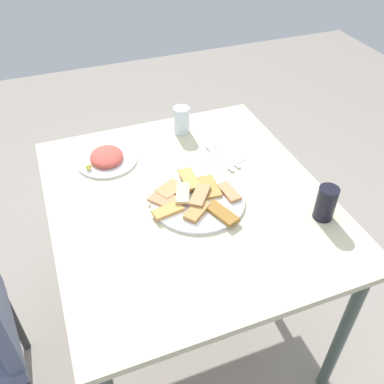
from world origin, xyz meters
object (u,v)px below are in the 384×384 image
Objects in this scene: drinking_glass at (182,120)px; fork at (227,156)px; soda_can at (326,203)px; paper_napkin at (223,158)px; salad_plate_greens at (107,158)px; spoon at (219,158)px; dining_table at (188,214)px; pide_platter at (197,199)px.

drinking_glass is 0.27m from fork.
drinking_glass is at bearing 15.90° from fork.
paper_napkin is (0.42, 0.17, -0.06)m from soda_can.
spoon is (-0.14, -0.42, -0.01)m from salad_plate_greens.
paper_napkin is at bearing -159.85° from drinking_glass.
dining_table is 0.10m from pide_platter.
pide_platter reaches higher than paper_napkin.
paper_napkin is at bearing -108.30° from salad_plate_greens.
spoon is (0.17, -0.19, 0.09)m from dining_table.
drinking_glass is at bearing 21.58° from soda_can.
dining_table is at bearing -144.40° from salad_plate_greens.
fork is at bearing -107.62° from salad_plate_greens.
soda_can is 0.62× the size of spoon.
salad_plate_greens reaches higher than dining_table.
pide_platter is 1.94× the size of fork.
soda_can is at bearing -167.68° from fork.
drinking_glass reaches higher than dining_table.
soda_can is (-0.25, -0.38, 0.15)m from dining_table.
spoon is at bearing 24.44° from soda_can.
dining_table is 4.56× the size of salad_plate_greens.
dining_table is 6.12× the size of fork.
paper_napkin is at bearing -51.25° from dining_table.
soda_can is 0.45m from fork.
pide_platter reaches higher than fork.
salad_plate_greens is at bearing 47.05° from soda_can.
salad_plate_greens is 0.46m from paper_napkin.
dining_table is 0.28m from paper_napkin.
dining_table is at bearing 121.98° from spoon.
paper_napkin is (0.17, -0.21, 0.09)m from dining_table.
soda_can is at bearing -164.85° from spoon.
soda_can is 0.47m from spoon.
salad_plate_greens is at bearing 35.17° from pide_platter.
soda_can reaches higher than fork.
paper_napkin is 0.02m from fork.
dining_table is 3.16× the size of pide_platter.
spoon is (0.00, 0.02, 0.00)m from paper_napkin.
salad_plate_greens is at bearing 71.70° from paper_napkin.
pide_platter is 0.45m from drinking_glass.
drinking_glass is at bearing -16.65° from dining_table.
soda_can reaches higher than salad_plate_greens.
drinking_glass reaches higher than fork.
pide_platter is at bearing 58.76° from soda_can.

